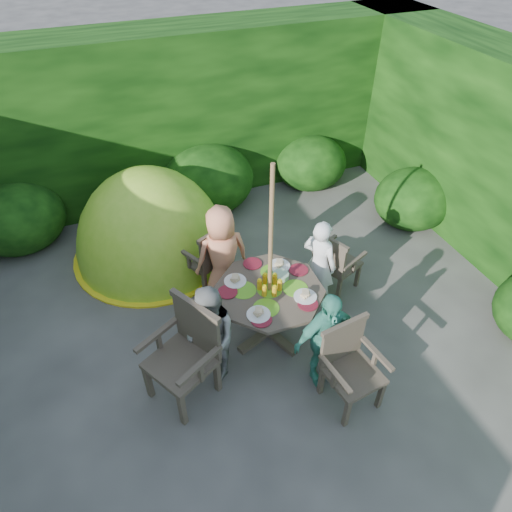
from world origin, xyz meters
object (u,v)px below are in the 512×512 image
object	(u,v)px
parasol_pole	(270,261)
garden_chair_right	(335,262)
patio_table	(270,296)
garden_chair_back	(208,256)
garden_chair_left	(187,352)
child_back	(222,256)
dome_tent	(155,252)
child_front	(325,339)
garden_chair_front	(349,364)
child_left	(211,335)
child_right	(319,264)

from	to	relation	value
parasol_pole	garden_chair_right	world-z (taller)	parasol_pole
patio_table	parasol_pole	size ratio (longest dim) A/B	0.71
garden_chair_right	garden_chair_back	xyz separation A→B (m)	(-1.42, 0.64, 0.03)
parasol_pole	garden_chair_back	xyz separation A→B (m)	(-0.39, 1.03, -0.62)
garden_chair_left	garden_chair_back	xyz separation A→B (m)	(0.63, 1.41, -0.08)
child_back	dome_tent	bearing A→B (deg)	-63.24
child_back	garden_chair_right	bearing A→B (deg)	163.04
patio_table	garden_chair_right	distance (m)	1.11
dome_tent	patio_table	bearing A→B (deg)	-78.86
child_front	parasol_pole	bearing A→B (deg)	107.18
garden_chair_front	child_front	xyz separation A→B (m)	(-0.13, 0.28, 0.12)
garden_chair_right	child_back	distance (m)	1.38
garden_chair_right	child_back	bearing A→B (deg)	51.83
child_back	dome_tent	world-z (taller)	child_back
child_left	garden_chair_left	bearing A→B (deg)	-73.23
garden_chair_back	garden_chair_front	size ratio (longest dim) A/B	1.01
parasol_pole	child_back	bearing A→B (deg)	111.08
patio_table	garden_chair_back	distance (m)	1.11
garden_chair_back	child_front	xyz separation A→B (m)	(0.68, -1.78, 0.11)
parasol_pole	child_left	bearing A→B (deg)	-158.92
garden_chair_right	garden_chair_left	xyz separation A→B (m)	(-2.05, -0.77, 0.11)
patio_table	garden_chair_left	bearing A→B (deg)	-159.60
parasol_pole	patio_table	bearing A→B (deg)	33.89
child_left	garden_chair_right	bearing A→B (deg)	109.46
garden_chair_front	child_left	world-z (taller)	child_left
child_right	child_left	size ratio (longest dim) A/B	1.01
child_left	child_back	bearing A→B (deg)	154.55
garden_chair_front	child_left	size ratio (longest dim) A/B	0.76
garden_chair_left	child_back	size ratio (longest dim) A/B	0.79
patio_table	child_front	xyz separation A→B (m)	(0.28, -0.75, 0.00)
patio_table	child_back	size ratio (longest dim) A/B	1.18
garden_chair_left	child_front	world-z (taller)	child_front
garden_chair_left	child_back	bearing A→B (deg)	117.18
parasol_pole	child_back	distance (m)	0.91
child_back	parasol_pole	bearing A→B (deg)	109.04
patio_table	child_right	world-z (taller)	child_right
child_front	garden_chair_back	bearing A→B (deg)	106.92
garden_chair_right	child_front	world-z (taller)	child_front
child_back	garden_chair_back	bearing A→B (deg)	-72.59
child_back	child_front	distance (m)	1.60
garden_chair_back	garden_chair_front	xyz separation A→B (m)	(0.80, -2.05, -0.00)
garden_chair_back	child_left	world-z (taller)	child_left
garden_chair_left	child_right	size ratio (longest dim) A/B	0.88
garden_chair_left	child_front	distance (m)	1.36
garden_chair_left	child_left	xyz separation A→B (m)	(0.27, 0.09, 0.03)
parasol_pole	garden_chair_front	world-z (taller)	parasol_pole
child_left	child_right	bearing A→B (deg)	109.55
parasol_pole	garden_chair_front	xyz separation A→B (m)	(0.41, -1.02, -0.62)
patio_table	child_back	distance (m)	0.80
garden_chair_left	garden_chair_back	bearing A→B (deg)	126.08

